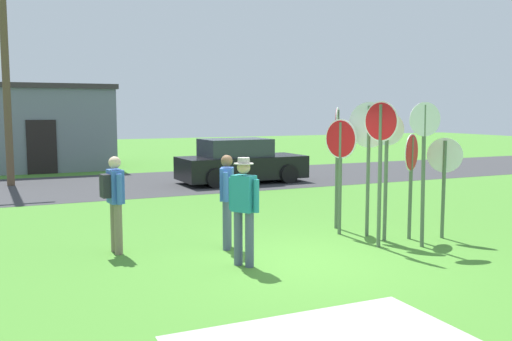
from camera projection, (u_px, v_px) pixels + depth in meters
name	position (u px, v px, depth m)	size (l,w,h in m)	color
ground_plane	(295.00, 262.00, 9.11)	(80.00, 80.00, 0.00)	#47842D
street_asphalt	(146.00, 183.00, 18.82)	(60.00, 6.40, 0.01)	#38383A
building_background	(38.00, 127.00, 23.67)	(6.00, 5.14, 3.53)	slate
utility_pole	(5.00, 50.00, 17.81)	(1.80, 0.24, 8.46)	brown
parked_car_on_street	(240.00, 163.00, 18.93)	(4.37, 2.14, 1.51)	black
stop_sign_rear_right	(380.00, 149.00, 9.87)	(0.22, 0.69, 2.64)	#51664C
stop_sign_rear_left	(444.00, 171.00, 10.65)	(0.42, 0.53, 1.95)	#51664C
stop_sign_center_cluster	(411.00, 168.00, 10.57)	(0.62, 0.39, 2.04)	#51664C
stop_sign_low_front	(369.00, 143.00, 10.76)	(0.43, 0.78, 2.64)	#51664C
stop_sign_tallest	(424.00, 152.00, 9.95)	(0.61, 0.15, 2.62)	#51664C
stop_sign_leaning_right	(340.00, 156.00, 10.96)	(0.24, 0.75, 2.30)	#51664C
stop_sign_far_back	(337.00, 148.00, 11.50)	(0.43, 0.53, 2.54)	#51664C
stop_sign_nearest	(386.00, 156.00, 10.41)	(0.50, 0.39, 2.44)	#51664C
person_in_blue	(244.00, 205.00, 8.75)	(0.38, 0.50, 1.74)	#4C5670
person_in_dark_shirt	(227.00, 196.00, 9.87)	(0.36, 0.52, 1.69)	#4C5670
person_holding_notes	(114.00, 197.00, 9.55)	(0.38, 0.57, 1.69)	#7A6B56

